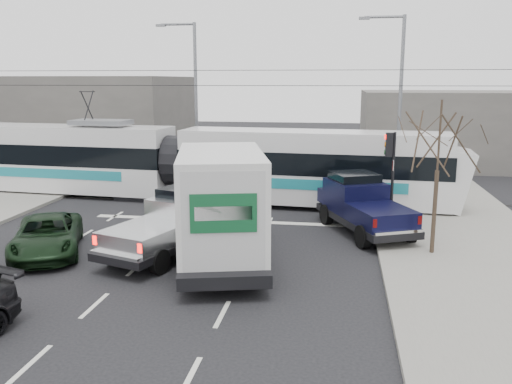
# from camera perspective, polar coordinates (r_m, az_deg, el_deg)

# --- Properties ---
(ground) EXTENTS (120.00, 120.00, 0.00)m
(ground) POSITION_cam_1_polar(r_m,az_deg,el_deg) (17.02, -7.03, -8.14)
(ground) COLOR black
(ground) RESTS_ON ground
(sidewalk_right) EXTENTS (6.00, 60.00, 0.15)m
(sidewalk_right) POSITION_cam_1_polar(r_m,az_deg,el_deg) (17.00, 24.00, -8.86)
(sidewalk_right) COLOR gray
(sidewalk_right) RESTS_ON ground
(rails) EXTENTS (60.00, 1.60, 0.03)m
(rails) POSITION_cam_1_polar(r_m,az_deg,el_deg) (26.40, -1.12, -0.86)
(rails) COLOR #33302D
(rails) RESTS_ON ground
(building_left) EXTENTS (14.00, 10.00, 6.00)m
(building_left) POSITION_cam_1_polar(r_m,az_deg,el_deg) (41.79, -17.54, 7.39)
(building_left) COLOR #68625E
(building_left) RESTS_ON ground
(building_right) EXTENTS (12.00, 10.00, 5.00)m
(building_right) POSITION_cam_1_polar(r_m,az_deg,el_deg) (40.22, 19.75, 6.38)
(building_right) COLOR #68625E
(building_right) RESTS_ON ground
(bare_tree) EXTENTS (2.40, 2.40, 5.00)m
(bare_tree) POSITION_cam_1_polar(r_m,az_deg,el_deg) (18.25, 18.72, 4.92)
(bare_tree) COLOR #47382B
(bare_tree) RESTS_ON ground
(traffic_signal) EXTENTS (0.44, 0.44, 3.60)m
(traffic_signal) POSITION_cam_1_polar(r_m,az_deg,el_deg) (22.17, 13.96, 3.55)
(traffic_signal) COLOR black
(traffic_signal) RESTS_ON ground
(street_lamp_near) EXTENTS (2.38, 0.25, 9.00)m
(street_lamp_near) POSITION_cam_1_polar(r_m,az_deg,el_deg) (29.52, 14.61, 10.09)
(street_lamp_near) COLOR slate
(street_lamp_near) RESTS_ON ground
(street_lamp_far) EXTENTS (2.38, 0.25, 9.00)m
(street_lamp_far) POSITION_cam_1_polar(r_m,az_deg,el_deg) (32.56, -6.68, 10.50)
(street_lamp_far) COLOR slate
(street_lamp_far) RESTS_ON ground
(catenary) EXTENTS (60.00, 0.20, 7.00)m
(catenary) POSITION_cam_1_polar(r_m,az_deg,el_deg) (25.84, -1.15, 7.54)
(catenary) COLOR black
(catenary) RESTS_ON ground
(tram) EXTENTS (25.55, 4.45, 5.19)m
(tram) POSITION_cam_1_polar(r_m,az_deg,el_deg) (26.67, -8.39, 3.15)
(tram) COLOR silver
(tram) RESTS_ON ground
(silver_pickup) EXTENTS (3.69, 6.05, 2.08)m
(silver_pickup) POSITION_cam_1_polar(r_m,az_deg,el_deg) (18.70, -8.29, -3.03)
(silver_pickup) COLOR black
(silver_pickup) RESTS_ON ground
(box_truck) EXTENTS (4.18, 7.68, 3.65)m
(box_truck) POSITION_cam_1_polar(r_m,az_deg,el_deg) (17.26, -3.72, -1.55)
(box_truck) COLOR black
(box_truck) RESTS_ON ground
(navy_pickup) EXTENTS (3.85, 5.52, 2.19)m
(navy_pickup) POSITION_cam_1_polar(r_m,az_deg,el_deg) (21.16, 11.03, -1.27)
(navy_pickup) COLOR black
(navy_pickup) RESTS_ON ground
(green_car) EXTENTS (3.72, 4.99, 1.26)m
(green_car) POSITION_cam_1_polar(r_m,az_deg,el_deg) (19.56, -21.14, -4.29)
(green_car) COLOR black
(green_car) RESTS_ON ground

